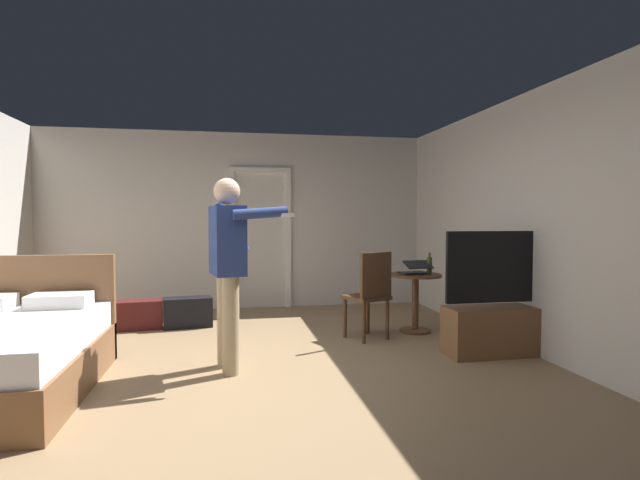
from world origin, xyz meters
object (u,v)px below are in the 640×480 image
wooden_chair (370,292)px  person_blue_shirt (229,258)px  laptop (415,270)px  suitcase_small (188,312)px  side_table (415,293)px  tv_flatscreen (502,319)px  bottle_on_table (429,265)px  suitcase_dark (139,314)px

wooden_chair → person_blue_shirt: bearing=-152.0°
laptop → suitcase_small: bearing=162.9°
laptop → wooden_chair: wooden_chair is taller
side_table → suitcase_small: size_ratio=1.18×
tv_flatscreen → bottle_on_table: 1.15m
side_table → person_blue_shirt: (-2.20, -1.10, 0.54)m
laptop → bottle_on_table: bottle_on_table is taller
bottle_on_table → wooden_chair: size_ratio=0.26×
person_blue_shirt → suitcase_small: (-0.51, 1.88, -0.82)m
wooden_chair → bottle_on_table: bearing=13.6°
tv_flatscreen → wooden_chair: bearing=144.5°
tv_flatscreen → suitcase_dark: tv_flatscreen is taller
person_blue_shirt → wooden_chair: bearing=28.0°
bottle_on_table → laptop: bearing=167.4°
person_blue_shirt → side_table: bearing=26.5°
tv_flatscreen → person_blue_shirt: size_ratio=0.72×
tv_flatscreen → suitcase_dark: bearing=153.7°
tv_flatscreen → bottle_on_table: tv_flatscreen is taller
wooden_chair → suitcase_dark: bearing=158.2°
suitcase_small → wooden_chair: bearing=-33.9°
wooden_chair → person_blue_shirt: person_blue_shirt is taller
bottle_on_table → suitcase_small: size_ratio=0.44×
bottle_on_table → suitcase_small: 3.04m
side_table → person_blue_shirt: person_blue_shirt is taller
tv_flatscreen → bottle_on_table: bearing=109.6°
bottle_on_table → wooden_chair: bearing=-166.4°
suitcase_small → suitcase_dark: bearing=171.9°
side_table → laptop: size_ratio=1.96×
laptop → suitcase_small: (-2.68, 0.83, -0.57)m
bottle_on_table → suitcase_small: bearing=163.1°
side_table → laptop: bearing=-120.6°
suitcase_dark → bottle_on_table: bearing=-20.5°
tv_flatscreen → wooden_chair: 1.40m
person_blue_shirt → suitcase_dark: bearing=120.0°
laptop → suitcase_small: 2.86m
laptop → wooden_chair: (-0.61, -0.23, -0.21)m
side_table → bottle_on_table: bottle_on_table is taller
bottle_on_table → suitcase_dark: bearing=165.7°
suitcase_dark → tv_flatscreen: bearing=-32.5°
tv_flatscreen → person_blue_shirt: 2.77m
suitcase_dark → laptop: bearing=-20.6°
laptop → person_blue_shirt: person_blue_shirt is taller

